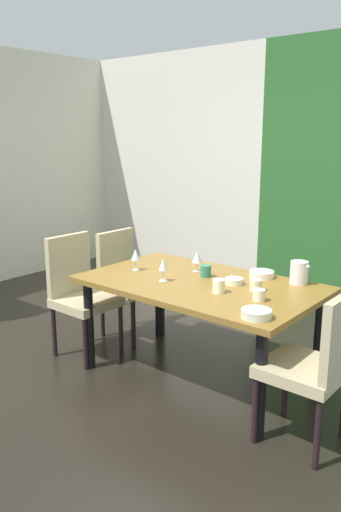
{
  "coord_description": "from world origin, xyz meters",
  "views": [
    {
      "loc": [
        2.62,
        -2.45,
        1.76
      ],
      "look_at": [
        0.24,
        0.42,
        0.85
      ],
      "focal_mm": 35.0,
      "sensor_mm": 36.0,
      "label": 1
    }
  ],
  "objects": [
    {
      "name": "dining_table",
      "position": [
        0.61,
        0.31,
        0.66
      ],
      "size": [
        1.68,
        1.02,
        0.74
      ],
      "color": "olive",
      "rests_on": "ground_plane"
    },
    {
      "name": "wine_glass_rear",
      "position": [
        0.04,
        0.25,
        0.86
      ],
      "size": [
        0.07,
        0.07,
        0.17
      ],
      "color": "silver",
      "rests_on": "dining_table"
    },
    {
      "name": "wine_glass_near_window",
      "position": [
        0.4,
        0.16,
        0.86
      ],
      "size": [
        0.07,
        0.07,
        0.17
      ],
      "color": "silver",
      "rests_on": "dining_table"
    },
    {
      "name": "chair_left_far",
      "position": [
        -0.4,
        0.58,
        0.53
      ],
      "size": [
        0.44,
        0.44,
        0.93
      ],
      "rotation": [
        0.0,
        0.0,
        -1.57
      ],
      "color": "tan",
      "rests_on": "ground_plane"
    },
    {
      "name": "back_panel_interior",
      "position": [
        -1.54,
        2.6,
        1.38
      ],
      "size": [
        2.67,
        0.1,
        2.75
      ],
      "primitive_type": "cube",
      "color": "silver",
      "rests_on": "ground_plane"
    },
    {
      "name": "cup_right",
      "position": [
        1.14,
        0.21,
        0.78
      ],
      "size": [
        0.08,
        0.08,
        0.07
      ],
      "primitive_type": "cylinder",
      "color": "#F4E7CF",
      "rests_on": "dining_table"
    },
    {
      "name": "serving_bowl_center",
      "position": [
        0.89,
        0.69,
        0.76
      ],
      "size": [
        0.18,
        0.18,
        0.05
      ],
      "primitive_type": "cylinder",
      "color": "silver",
      "rests_on": "dining_table"
    },
    {
      "name": "ground_plane",
      "position": [
        0.0,
        0.0,
        -0.01
      ],
      "size": [
        5.74,
        5.3,
        0.02
      ],
      "primitive_type": "cube",
      "color": "black"
    },
    {
      "name": "cup_corner",
      "position": [
        0.56,
        0.45,
        0.78
      ],
      "size": [
        0.08,
        0.08,
        0.09
      ],
      "primitive_type": "cylinder",
      "color": "#2E7B5A",
      "rests_on": "dining_table"
    },
    {
      "name": "chair_right_near",
      "position": [
        1.61,
        0.05,
        0.53
      ],
      "size": [
        0.44,
        0.44,
        0.94
      ],
      "rotation": [
        0.0,
        0.0,
        1.57
      ],
      "color": "tan",
      "rests_on": "ground_plane"
    },
    {
      "name": "pitcher_front",
      "position": [
        1.17,
        0.71,
        0.82
      ],
      "size": [
        0.14,
        0.12,
        0.16
      ],
      "color": "white",
      "rests_on": "dining_table"
    },
    {
      "name": "cup_left",
      "position": [
        0.85,
        0.19,
        0.78
      ],
      "size": [
        0.08,
        0.08,
        0.09
      ],
      "primitive_type": "cylinder",
      "color": "white",
      "rests_on": "dining_table"
    },
    {
      "name": "cup_east",
      "position": [
        1.02,
        0.38,
        0.78
      ],
      "size": [
        0.08,
        0.08,
        0.08
      ],
      "primitive_type": "cylinder",
      "color": "beige",
      "rests_on": "dining_table"
    },
    {
      "name": "chair_left_near",
      "position": [
        -0.4,
        0.05,
        0.54
      ],
      "size": [
        0.44,
        0.44,
        0.98
      ],
      "rotation": [
        0.0,
        0.0,
        -1.57
      ],
      "color": "tan",
      "rests_on": "ground_plane"
    },
    {
      "name": "wine_glass_near_shelf",
      "position": [
        0.43,
        0.52,
        0.85
      ],
      "size": [
        0.08,
        0.08,
        0.16
      ],
      "color": "silver",
      "rests_on": "dining_table"
    },
    {
      "name": "serving_bowl_north",
      "position": [
        0.83,
        0.42,
        0.76
      ],
      "size": [
        0.13,
        0.13,
        0.04
      ],
      "primitive_type": "cylinder",
      "color": "silver",
      "rests_on": "dining_table"
    },
    {
      "name": "serving_bowl_west",
      "position": [
        1.29,
        -0.07,
        0.76
      ],
      "size": [
        0.18,
        0.18,
        0.05
      ],
      "primitive_type": "cylinder",
      "color": "beige",
      "rests_on": "dining_table"
    }
  ]
}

